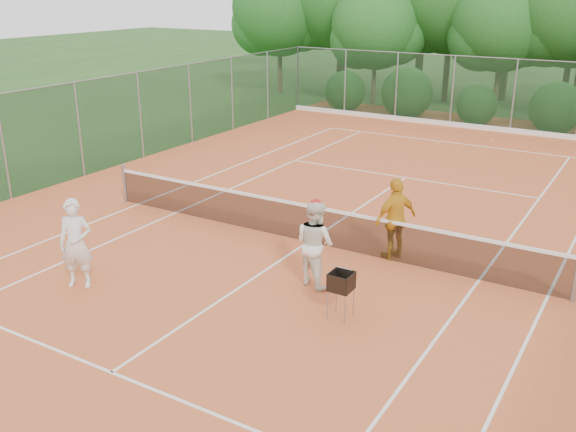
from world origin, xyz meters
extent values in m
plane|color=#25491A|center=(0.00, 0.00, 0.00)|extent=(120.00, 120.00, 0.00)
cube|color=#D36030|center=(0.00, 0.00, 0.01)|extent=(18.00, 36.00, 0.02)
cylinder|color=gray|center=(-5.94, 0.00, 0.57)|extent=(0.10, 0.10, 1.10)
cube|color=black|center=(0.00, 0.00, 0.48)|extent=(11.87, 0.03, 0.86)
cube|color=white|center=(0.00, 0.00, 0.95)|extent=(11.87, 0.04, 0.07)
imported|color=silver|center=(-2.87, -4.43, 0.95)|extent=(0.81, 0.72, 1.86)
imported|color=white|center=(1.23, -1.90, 0.93)|extent=(1.05, 0.92, 1.82)
ellipsoid|color=#B41818|center=(1.23, -1.90, 1.80)|extent=(0.22, 0.22, 0.14)
imported|color=gold|center=(2.11, 0.21, 0.95)|extent=(0.92, 1.18, 1.87)
cylinder|color=gray|center=(2.15, -3.08, 0.31)|extent=(0.02, 0.02, 0.58)
cylinder|color=gray|center=(2.51, -2.73, 0.31)|extent=(0.02, 0.02, 0.58)
cube|color=black|center=(2.33, -2.90, 0.77)|extent=(0.40, 0.40, 0.34)
sphere|color=#D2E435|center=(-0.62, 11.37, 0.05)|extent=(0.07, 0.07, 0.07)
sphere|color=#DEF037|center=(1.10, 12.87, 0.05)|extent=(0.07, 0.07, 0.07)
sphere|color=gold|center=(0.94, 10.00, 0.05)|extent=(0.07, 0.07, 0.07)
cube|color=white|center=(0.00, 11.88, 0.02)|extent=(11.03, 0.06, 0.01)
cube|color=white|center=(-5.49, 0.00, 0.02)|extent=(0.06, 23.77, 0.01)
cube|color=white|center=(5.49, 0.00, 0.02)|extent=(0.06, 23.77, 0.01)
cube|color=white|center=(-4.11, 0.00, 0.02)|extent=(0.06, 23.77, 0.01)
cube|color=white|center=(4.11, 0.00, 0.02)|extent=(0.06, 23.77, 0.01)
cube|color=white|center=(0.00, 6.40, 0.02)|extent=(8.23, 0.06, 0.01)
cube|color=white|center=(0.00, -6.40, 0.02)|extent=(8.23, 0.06, 0.01)
cube|color=white|center=(0.00, 0.00, 0.02)|extent=(0.06, 12.80, 0.01)
cube|color=#19381E|center=(0.00, 15.00, 1.52)|extent=(18.00, 0.02, 3.00)
cylinder|color=gray|center=(-9.00, 15.00, 1.52)|extent=(0.07, 0.07, 3.00)
cube|color=#19381E|center=(-9.00, -1.50, 1.52)|extent=(0.02, 33.00, 3.00)
cylinder|color=gray|center=(-9.00, 15.00, 1.52)|extent=(0.07, 0.07, 3.00)
cylinder|color=brown|center=(-12.50, 19.00, 1.88)|extent=(0.26, 0.26, 3.75)
sphere|color=#1F561C|center=(-12.50, 19.00, 4.65)|extent=(5.25, 5.25, 5.25)
cylinder|color=brown|center=(-9.50, 20.50, 2.20)|extent=(0.30, 0.30, 4.40)
cylinder|color=brown|center=(-6.50, 18.50, 1.60)|extent=(0.22, 0.22, 3.20)
sphere|color=#1F561C|center=(-6.50, 18.50, 3.97)|extent=(4.48, 4.48, 4.48)
cylinder|color=brown|center=(-3.50, 21.00, 2.25)|extent=(0.31, 0.31, 4.50)
cylinder|color=brown|center=(-0.50, 19.50, 1.75)|extent=(0.24, 0.24, 3.50)
sphere|color=#1F561C|center=(-0.50, 19.50, 4.34)|extent=(4.90, 4.90, 4.90)
cylinder|color=brown|center=(2.50, 20.00, 2.05)|extent=(0.28, 0.28, 4.10)
camera|label=1|loc=(6.94, -12.46, 5.86)|focal=40.00mm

